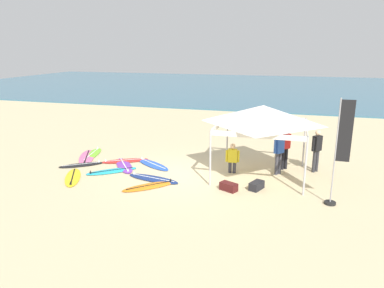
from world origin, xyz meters
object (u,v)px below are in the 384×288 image
object	(u,v)px
surfboard_red	(125,161)
person_red	(285,146)
person_blue	(279,150)
person_yellow	(232,157)
gear_bag_by_pole	(257,186)
surfboard_black	(81,165)
surfboard_blue	(153,164)
canopy_tent	(263,115)
banner_flag	(339,157)
person_black	(317,148)
surfboard_purple	(124,166)
surfboard_navy	(153,179)
surfboard_yellow	(73,177)
surfboard_cyan	(111,171)
surfboard_lime	(91,155)
surfboard_orange	(150,186)
surfboard_pink	(87,157)
gear_bag_near_tent	(229,187)

from	to	relation	value
surfboard_red	person_red	xyz separation A→B (m)	(6.71, 0.91, 0.95)
person_blue	person_yellow	size ratio (longest dim) A/B	1.43
gear_bag_by_pole	surfboard_black	bearing A→B (deg)	175.38
surfboard_blue	person_yellow	distance (m)	3.44
person_red	canopy_tent	bearing A→B (deg)	-131.40
banner_flag	person_yellow	bearing A→B (deg)	150.18
person_black	gear_bag_by_pole	bearing A→B (deg)	-128.84
surfboard_red	surfboard_purple	world-z (taller)	same
surfboard_navy	surfboard_black	world-z (taller)	same
canopy_tent	surfboard_yellow	world-z (taller)	canopy_tent
surfboard_cyan	person_blue	world-z (taller)	person_blue
surfboard_black	person_blue	size ratio (longest dim) A/B	1.01
surfboard_lime	person_yellow	xyz separation A→B (m)	(6.66, -0.56, 0.62)
surfboard_navy	surfboard_black	bearing A→B (deg)	168.82
surfboard_purple	surfboard_blue	bearing A→B (deg)	23.52
surfboard_black	person_black	world-z (taller)	person_black
surfboard_black	person_yellow	xyz separation A→B (m)	(6.27, 0.89, 0.62)
surfboard_orange	surfboard_purple	world-z (taller)	same
surfboard_navy	banner_flag	world-z (taller)	banner_flag
surfboard_blue	surfboard_black	size ratio (longest dim) A/B	1.17
surfboard_purple	person_black	size ratio (longest dim) A/B	1.20
surfboard_red	surfboard_navy	distance (m)	2.65
surfboard_red	person_yellow	bearing A→B (deg)	-1.54
surfboard_blue	surfboard_pink	distance (m)	3.26
person_red	person_blue	bearing A→B (deg)	-106.25
banner_flag	surfboard_purple	bearing A→B (deg)	168.81
surfboard_purple	banner_flag	bearing A→B (deg)	-11.19
surfboard_navy	surfboard_yellow	distance (m)	3.09
surfboard_blue	person_red	size ratio (longest dim) A/B	1.19
surfboard_yellow	surfboard_purple	bearing A→B (deg)	55.36
surfboard_purple	person_yellow	bearing A→B (deg)	6.09
surfboard_orange	person_black	world-z (taller)	person_black
surfboard_cyan	surfboard_orange	bearing A→B (deg)	-27.00
surfboard_cyan	surfboard_navy	bearing A→B (deg)	-9.87
surfboard_yellow	surfboard_pink	distance (m)	2.59
surfboard_pink	gear_bag_near_tent	distance (m)	7.13
person_yellow	gear_bag_by_pole	world-z (taller)	person_yellow
surfboard_orange	person_black	distance (m)	6.72
surfboard_black	surfboard_purple	distance (m)	1.84
surfboard_blue	surfboard_pink	world-z (taller)	same
surfboard_blue	surfboard_black	xyz separation A→B (m)	(-2.88, -0.89, 0.00)
surfboard_pink	banner_flag	size ratio (longest dim) A/B	0.71
gear_bag_near_tent	person_blue	bearing A→B (deg)	54.70
surfboard_lime	person_blue	xyz separation A→B (m)	(8.41, -0.23, 0.95)
canopy_tent	surfboard_pink	size ratio (longest dim) A/B	1.38
surfboard_red	surfboard_orange	size ratio (longest dim) A/B	1.10
person_red	person_yellow	size ratio (longest dim) A/B	1.43
surfboard_blue	surfboard_orange	distance (m)	2.46
surfboard_purple	gear_bag_by_pole	world-z (taller)	gear_bag_by_pole
surfboard_yellow	person_red	bearing A→B (deg)	23.42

